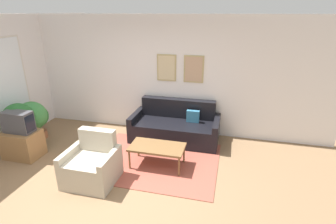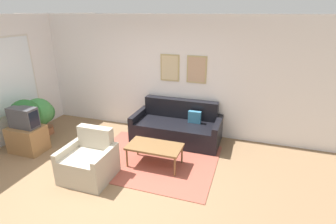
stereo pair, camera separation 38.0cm
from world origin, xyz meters
name	(u,v)px [view 2 (the right image)]	position (x,y,z in m)	size (l,w,h in m)	color
ground_plane	(107,188)	(0.00, 0.00, 0.00)	(16.00, 16.00, 0.00)	#846647
area_rug	(153,160)	(0.41, 1.06, 0.01)	(2.43, 1.91, 0.01)	#9E4C3D
wall_back	(160,75)	(0.01, 2.55, 1.35)	(8.00, 0.09, 2.70)	silver
couch	(177,127)	(0.59, 2.08, 0.30)	(1.95, 0.90, 0.87)	black
coffee_table	(155,147)	(0.50, 0.91, 0.38)	(1.01, 0.54, 0.41)	brown
tv_stand	(28,139)	(-2.20, 0.59, 0.27)	(0.69, 0.49, 0.55)	olive
tv	(23,118)	(-2.20, 0.59, 0.75)	(0.57, 0.28, 0.41)	#424247
armchair	(89,162)	(-0.44, 0.20, 0.29)	(0.83, 0.76, 0.85)	#B2A893
potted_plant_tall	(25,115)	(-2.42, 0.84, 0.68)	(0.63, 0.63, 1.02)	#383D42
potted_plant_by_window	(39,113)	(-2.46, 1.23, 0.58)	(0.64, 0.64, 0.92)	#935638
potted_plant_small	(44,115)	(-2.46, 1.38, 0.48)	(0.50, 0.50, 0.78)	#935638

